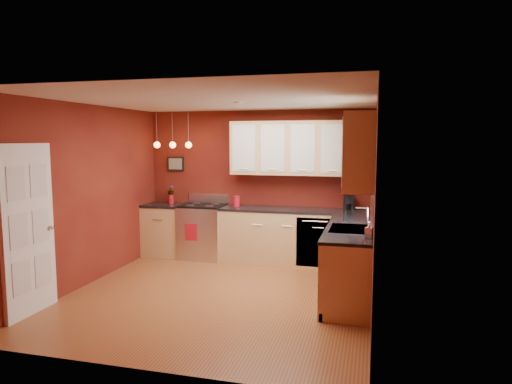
% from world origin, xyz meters
% --- Properties ---
extents(floor, '(4.20, 4.20, 0.00)m').
position_xyz_m(floor, '(0.00, 0.00, 0.00)').
color(floor, '#9B5B2D').
rests_on(floor, ground).
extents(ceiling, '(4.00, 4.20, 0.02)m').
position_xyz_m(ceiling, '(0.00, 0.00, 2.60)').
color(ceiling, beige).
rests_on(ceiling, wall_back).
extents(wall_back, '(4.00, 0.02, 2.60)m').
position_xyz_m(wall_back, '(0.00, 2.10, 1.30)').
color(wall_back, maroon).
rests_on(wall_back, floor).
extents(wall_front, '(4.00, 0.02, 2.60)m').
position_xyz_m(wall_front, '(0.00, -2.10, 1.30)').
color(wall_front, maroon).
rests_on(wall_front, floor).
extents(wall_left, '(0.02, 4.20, 2.60)m').
position_xyz_m(wall_left, '(-2.00, 0.00, 1.30)').
color(wall_left, maroon).
rests_on(wall_left, floor).
extents(wall_right, '(0.02, 4.20, 2.60)m').
position_xyz_m(wall_right, '(2.00, 0.00, 1.30)').
color(wall_right, maroon).
rests_on(wall_right, floor).
extents(base_cabinets_back_left, '(0.70, 0.60, 0.90)m').
position_xyz_m(base_cabinets_back_left, '(-1.65, 1.80, 0.45)').
color(base_cabinets_back_left, tan).
rests_on(base_cabinets_back_left, floor).
extents(base_cabinets_back_right, '(2.54, 0.60, 0.90)m').
position_xyz_m(base_cabinets_back_right, '(0.73, 1.80, 0.45)').
color(base_cabinets_back_right, tan).
rests_on(base_cabinets_back_right, floor).
extents(base_cabinets_right, '(0.60, 2.10, 0.90)m').
position_xyz_m(base_cabinets_right, '(1.70, 0.45, 0.45)').
color(base_cabinets_right, tan).
rests_on(base_cabinets_right, floor).
extents(counter_back_left, '(0.70, 0.62, 0.04)m').
position_xyz_m(counter_back_left, '(-1.65, 1.80, 0.92)').
color(counter_back_left, black).
rests_on(counter_back_left, base_cabinets_back_left).
extents(counter_back_right, '(2.54, 0.62, 0.04)m').
position_xyz_m(counter_back_right, '(0.73, 1.80, 0.92)').
color(counter_back_right, black).
rests_on(counter_back_right, base_cabinets_back_right).
extents(counter_right, '(0.62, 2.10, 0.04)m').
position_xyz_m(counter_right, '(1.70, 0.45, 0.92)').
color(counter_right, black).
rests_on(counter_right, base_cabinets_right).
extents(gas_range, '(0.76, 0.64, 1.11)m').
position_xyz_m(gas_range, '(-0.92, 1.80, 0.48)').
color(gas_range, silver).
rests_on(gas_range, floor).
extents(dishwasher_front, '(0.60, 0.02, 0.80)m').
position_xyz_m(dishwasher_front, '(1.10, 1.51, 0.45)').
color(dishwasher_front, silver).
rests_on(dishwasher_front, base_cabinets_back_right).
extents(sink, '(0.50, 0.70, 0.33)m').
position_xyz_m(sink, '(1.70, 0.30, 0.92)').
color(sink, gray).
rests_on(sink, counter_right).
extents(window, '(0.06, 1.02, 1.22)m').
position_xyz_m(window, '(1.97, 0.30, 1.69)').
color(window, white).
rests_on(window, wall_right).
extents(door_left_wall, '(0.12, 0.82, 2.05)m').
position_xyz_m(door_left_wall, '(-1.97, -1.20, 1.03)').
color(door_left_wall, white).
rests_on(door_left_wall, floor).
extents(upper_cabinets_back, '(2.00, 0.35, 0.90)m').
position_xyz_m(upper_cabinets_back, '(0.60, 1.93, 1.95)').
color(upper_cabinets_back, tan).
rests_on(upper_cabinets_back, wall_back).
extents(upper_cabinets_right, '(0.35, 1.95, 0.90)m').
position_xyz_m(upper_cabinets_right, '(1.82, 0.32, 1.95)').
color(upper_cabinets_right, tan).
rests_on(upper_cabinets_right, wall_right).
extents(wall_picture, '(0.32, 0.03, 0.26)m').
position_xyz_m(wall_picture, '(-1.55, 2.08, 1.65)').
color(wall_picture, black).
rests_on(wall_picture, wall_back).
extents(pendant_lights, '(0.71, 0.11, 0.66)m').
position_xyz_m(pendant_lights, '(-1.45, 1.75, 2.01)').
color(pendant_lights, gray).
rests_on(pendant_lights, ceiling).
extents(red_canister, '(0.12, 0.12, 0.18)m').
position_xyz_m(red_canister, '(-0.30, 1.79, 1.03)').
color(red_canister, '#B01321').
rests_on(red_canister, counter_back_right).
extents(red_vase, '(0.10, 0.10, 0.16)m').
position_xyz_m(red_vase, '(-1.58, 1.90, 1.02)').
color(red_vase, '#B01321').
rests_on(red_vase, counter_back_left).
extents(flowers, '(0.14, 0.14, 0.21)m').
position_xyz_m(flowers, '(-1.58, 1.90, 1.18)').
color(flowers, '#B01321').
rests_on(flowers, red_vase).
extents(coffee_maker, '(0.18, 0.18, 0.23)m').
position_xyz_m(coffee_maker, '(1.60, 1.95, 1.05)').
color(coffee_maker, black).
rests_on(coffee_maker, counter_back_right).
extents(soap_pump, '(0.10, 0.10, 0.19)m').
position_xyz_m(soap_pump, '(1.95, -0.24, 1.04)').
color(soap_pump, silver).
rests_on(soap_pump, counter_right).
extents(dish_towel, '(0.22, 0.01, 0.29)m').
position_xyz_m(dish_towel, '(-1.01, 1.47, 0.52)').
color(dish_towel, '#B01321').
rests_on(dish_towel, gas_range).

